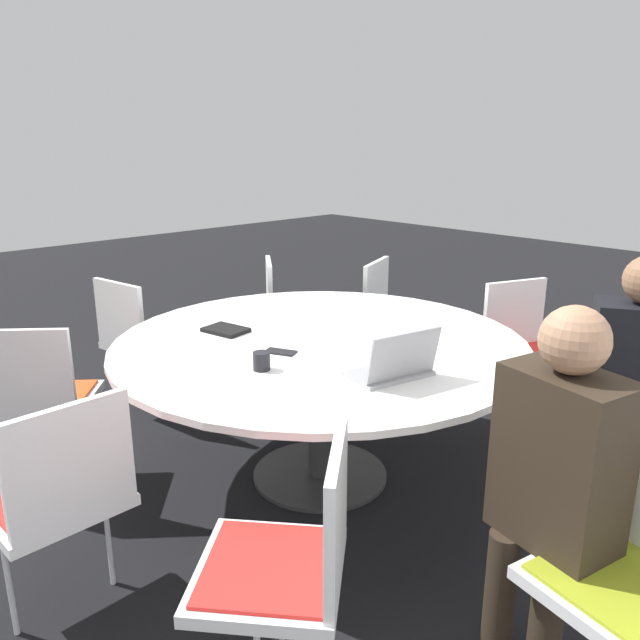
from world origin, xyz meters
TOP-DOWN VIEW (x-y plane):
  - ground_plane at (0.00, 0.00)m, footprint 16.00×16.00m
  - conference_table at (0.00, 0.00)m, footprint 1.97×1.97m
  - chair_0 at (0.28, 1.60)m, footprint 0.50×0.52m
  - chair_2 at (-1.25, 0.41)m, footprint 0.56×0.55m
  - chair_3 at (-1.20, -0.54)m, footprint 0.56×0.55m
  - chair_4 at (-0.74, -1.09)m, footprint 0.60×0.60m
  - chair_5 at (0.28, -1.29)m, footprint 0.48×0.50m
  - chair_6 at (1.05, -0.80)m, footprint 0.61×0.60m
  - chair_7 at (1.32, 0.10)m, footprint 0.45×0.43m
  - chair_8 at (0.97, 0.90)m, footprint 0.61×0.60m
  - person_0 at (0.31, 1.34)m, footprint 0.31×0.40m
  - person_1 at (-0.66, 1.21)m, footprint 0.37×0.42m
  - laptop at (0.12, 0.57)m, footprint 0.37×0.29m
  - spiral_notebook at (0.25, -0.42)m, footprint 0.19×0.23m
  - coffee_cup at (0.45, 0.12)m, footprint 0.07×0.07m
  - cell_phone at (0.26, 0.01)m, footprint 0.12×0.16m

SIDE VIEW (x-z plane):
  - ground_plane at x=0.00m, z-range 0.00..0.00m
  - chair_0 at x=0.28m, z-range 0.09..0.96m
  - chair_2 at x=-1.25m, z-range 0.09..0.96m
  - chair_3 at x=-1.20m, z-range 0.09..0.96m
  - chair_4 at x=-0.74m, z-range 0.09..0.96m
  - chair_5 at x=0.28m, z-range 0.09..0.96m
  - chair_6 at x=1.05m, z-range 0.09..0.96m
  - chair_7 at x=1.32m, z-range 0.09..0.96m
  - chair_8 at x=0.97m, z-range 0.09..0.96m
  - conference_table at x=0.00m, z-range 0.28..1.01m
  - person_0 at x=0.31m, z-range 0.11..1.33m
  - person_1 at x=-0.66m, z-range 0.11..1.33m
  - cell_phone at x=0.26m, z-range 0.73..0.74m
  - spiral_notebook at x=0.25m, z-range 0.73..0.75m
  - coffee_cup at x=0.45m, z-range 0.73..0.81m
  - laptop at x=0.12m, z-range 0.68..0.90m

